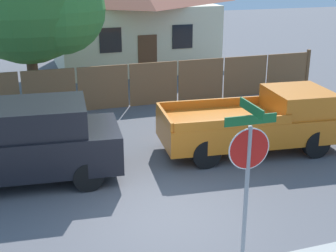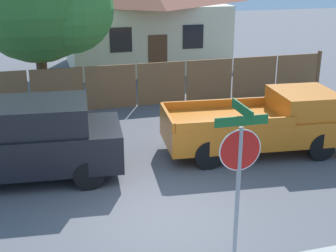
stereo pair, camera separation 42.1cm
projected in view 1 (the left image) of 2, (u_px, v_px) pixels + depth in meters
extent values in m
plane|color=#56565B|center=(164.00, 216.00, 10.04)|extent=(80.00, 80.00, 0.00)
cube|color=brown|center=(49.00, 92.00, 16.48)|extent=(1.84, 0.06, 1.61)
cube|color=brown|center=(103.00, 88.00, 17.05)|extent=(1.84, 0.06, 1.61)
cube|color=brown|center=(154.00, 84.00, 17.62)|extent=(1.84, 0.06, 1.61)
cube|color=brown|center=(201.00, 80.00, 18.19)|extent=(1.84, 0.06, 1.61)
cube|color=brown|center=(245.00, 76.00, 18.76)|extent=(1.84, 0.06, 1.61)
cube|color=brown|center=(287.00, 73.00, 19.33)|extent=(1.84, 0.06, 1.61)
cube|color=brown|center=(307.00, 70.00, 19.60)|extent=(0.12, 0.12, 1.71)
cube|color=beige|center=(132.00, 35.00, 23.86)|extent=(7.56, 5.61, 3.18)
cube|color=black|center=(110.00, 40.00, 20.74)|extent=(1.00, 0.04, 1.10)
cube|color=black|center=(182.00, 37.00, 21.75)|extent=(1.00, 0.04, 1.10)
cube|color=brown|center=(148.00, 57.00, 21.53)|extent=(0.90, 0.04, 2.00)
cylinder|color=brown|center=(33.00, 76.00, 17.48)|extent=(0.40, 0.40, 2.22)
sphere|color=#3C8437|center=(60.00, 9.00, 16.44)|extent=(3.20, 3.20, 3.20)
cube|color=black|center=(27.00, 149.00, 11.43)|extent=(4.67, 2.47, 0.95)
cube|color=black|center=(19.00, 118.00, 11.14)|extent=(3.32, 2.17, 0.68)
cube|color=black|center=(82.00, 114.00, 11.44)|extent=(0.24, 1.79, 0.57)
cylinder|color=black|center=(84.00, 148.00, 12.70)|extent=(0.72, 0.22, 0.72)
cylinder|color=black|center=(88.00, 176.00, 11.04)|extent=(0.72, 0.22, 0.72)
cube|color=orange|center=(251.00, 126.00, 13.28)|extent=(5.30, 2.49, 0.71)
cube|color=orange|center=(299.00, 101.00, 13.34)|extent=(1.81, 1.98, 0.64)
cube|color=orange|center=(212.00, 103.00, 13.81)|extent=(3.21, 0.40, 0.25)
cube|color=orange|center=(234.00, 123.00, 12.07)|extent=(3.21, 0.40, 0.25)
cube|color=orange|center=(164.00, 117.00, 12.60)|extent=(0.27, 1.89, 0.25)
cylinder|color=black|center=(287.00, 124.00, 14.53)|extent=(0.79, 0.22, 0.79)
cylinder|color=black|center=(316.00, 144.00, 12.90)|extent=(0.79, 0.22, 0.79)
cylinder|color=black|center=(189.00, 131.00, 13.87)|extent=(0.79, 0.22, 0.79)
cylinder|color=black|center=(206.00, 154.00, 12.25)|extent=(0.79, 0.22, 0.79)
cylinder|color=gray|center=(245.00, 208.00, 7.52)|extent=(0.07, 0.07, 2.81)
cylinder|color=red|center=(249.00, 149.00, 7.17)|extent=(0.64, 0.04, 0.64)
cylinder|color=white|center=(249.00, 149.00, 7.17)|extent=(0.68, 0.03, 0.68)
cube|color=#19602D|center=(251.00, 120.00, 7.02)|extent=(0.85, 0.05, 0.15)
cube|color=#19602D|center=(252.00, 108.00, 6.96)|extent=(0.05, 0.77, 0.15)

